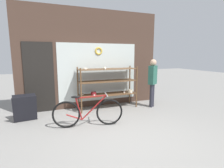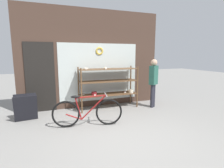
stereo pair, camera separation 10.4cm
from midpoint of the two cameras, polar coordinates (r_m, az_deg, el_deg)
ground_plane at (r=3.91m, az=3.14°, el=-16.70°), size 30.00×30.00×0.00m
storefront_facade at (r=5.84m, az=-7.42°, el=7.63°), size 4.68×0.13×3.18m
display_case at (r=5.64m, az=-1.89°, el=0.31°), size 1.89×0.54×1.36m
bicycle at (r=4.31m, az=-8.52°, el=-9.13°), size 1.67×0.49×0.79m
sandwich_board at (r=5.14m, az=-27.07°, el=-7.05°), size 0.60×0.44×0.69m
pedestrian at (r=5.88m, az=12.61°, el=1.48°), size 0.37×0.32×1.59m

